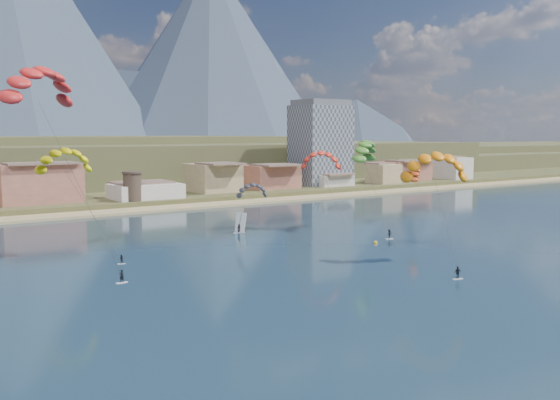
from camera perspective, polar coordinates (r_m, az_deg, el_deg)
name	(u,v)px	position (r m, az deg, el deg)	size (l,w,h in m)	color
ground	(419,298)	(82.06, 12.96, -8.97)	(2400.00, 2400.00, 0.00)	#0D2131
beach	(126,211)	(170.95, -14.24, -1.03)	(2200.00, 12.00, 0.90)	tan
foothills	(74,160)	(297.17, -18.78, 3.54)	(940.00, 210.00, 18.00)	brown
apartment_tower	(321,143)	(231.30, 3.83, 5.36)	(20.00, 16.00, 32.00)	gray
watchtower	(132,186)	(179.52, -13.69, 1.28)	(5.82, 5.82, 8.60)	#47382D
kitesurfer_red	(38,80)	(99.22, -21.77, 10.43)	(15.16, 19.59, 33.62)	silver
kitesurfer_yellow	(65,157)	(108.92, -19.58, 3.84)	(11.79, 12.73, 21.02)	silver
kitesurfer_orange	(435,162)	(104.13, 14.37, 3.46)	(14.33, 16.82, 21.31)	silver
kitesurfer_green	(365,148)	(136.65, 7.95, 4.82)	(11.57, 18.57, 22.60)	silver
distant_kite_dark	(252,188)	(136.66, -2.64, 1.15)	(7.96, 6.17, 12.55)	#262626
distant_kite_orange	(321,157)	(136.46, 3.87, 4.04)	(9.64, 9.00, 19.21)	#262626
distant_kite_red	(414,172)	(150.06, 12.49, 2.63)	(7.92, 7.82, 15.28)	#262626
windsurfer	(240,226)	(131.49, -3.81, -2.49)	(2.54, 2.80, 4.36)	silver
buoy	(375,243)	(120.31, 8.96, -3.98)	(0.77, 0.77, 0.77)	yellow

